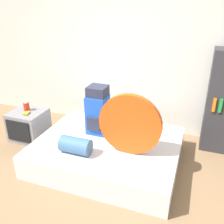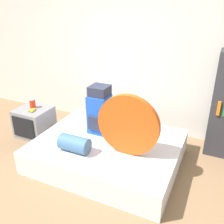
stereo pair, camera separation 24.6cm
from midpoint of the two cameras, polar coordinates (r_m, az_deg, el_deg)
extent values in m
plane|color=#846647|center=(3.08, -8.71, -19.36)|extent=(16.00, 16.00, 0.00)
cube|color=silver|center=(4.18, 3.54, 13.11)|extent=(8.00, 0.05, 2.60)
cube|color=silver|center=(3.56, -2.97, -8.92)|extent=(1.93, 1.56, 0.33)
cube|color=blue|center=(3.58, -5.24, -0.58)|extent=(0.28, 0.28, 0.56)
cube|color=#282D42|center=(3.46, -5.36, 4.77)|extent=(0.26, 0.26, 0.14)
cube|color=#282D42|center=(3.50, -6.26, -2.85)|extent=(0.20, 0.03, 0.20)
cylinder|color=#D14C14|center=(3.04, 1.79, -2.95)|extent=(0.79, 0.07, 0.79)
cylinder|color=#3D668E|center=(3.22, -10.53, -7.56)|extent=(0.40, 0.21, 0.21)
cube|color=gray|center=(4.35, -20.00, -2.80)|extent=(0.53, 0.51, 0.48)
cube|color=black|center=(4.17, -22.25, -4.18)|extent=(0.42, 0.02, 0.34)
cylinder|color=red|center=(4.27, -20.55, 1.14)|extent=(0.09, 0.09, 0.13)
cylinder|color=white|center=(4.24, -20.69, 2.07)|extent=(0.06, 0.06, 0.02)
ellipsoid|color=yellow|center=(4.18, -20.67, -0.13)|extent=(0.08, 0.15, 0.03)
ellipsoid|color=yellow|center=(4.17, -20.53, -0.16)|extent=(0.05, 0.15, 0.03)
ellipsoid|color=yellow|center=(4.16, -20.38, -0.19)|extent=(0.05, 0.15, 0.03)
ellipsoid|color=yellow|center=(4.15, -20.24, -0.21)|extent=(0.08, 0.15, 0.03)
cube|color=orange|center=(3.71, 20.58, 1.48)|extent=(0.04, 0.02, 0.20)
cube|color=#1E8E38|center=(3.71, 21.85, 1.29)|extent=(0.04, 0.02, 0.20)
camera|label=1|loc=(0.12, -92.18, -0.99)|focal=40.00mm
camera|label=2|loc=(0.12, 87.82, 0.99)|focal=40.00mm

